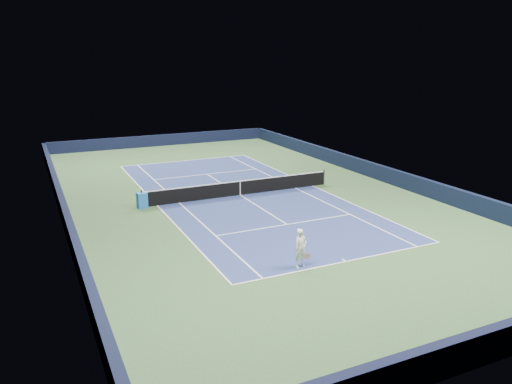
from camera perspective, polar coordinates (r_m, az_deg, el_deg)
name	(u,v)px	position (r m, az deg, el deg)	size (l,w,h in m)	color
ground	(240,195)	(32.55, -1.82, -0.35)	(40.00, 40.00, 0.00)	#32532D
wall_far	(161,140)	(50.82, -10.77, 5.83)	(22.00, 0.35, 1.10)	black
wall_near	(499,341)	(17.40, 26.05, -15.02)	(22.00, 0.35, 1.10)	black
wall_right	(375,171)	(37.87, 13.40, 2.37)	(0.35, 40.00, 1.10)	black
wall_left	(63,208)	(30.00, -21.19, -1.74)	(0.35, 40.00, 1.10)	black
court_surface	(240,195)	(32.55, -1.82, -0.35)	(10.97, 23.77, 0.01)	navy
baseline_far	(185,161)	(43.40, -8.07, 3.58)	(10.97, 0.08, 0.00)	white
baseline_near	(346,261)	(22.73, 10.25, -7.82)	(10.97, 0.08, 0.00)	white
sideline_doubles_right	(312,186)	(34.99, 6.45, 0.71)	(0.08, 23.77, 0.00)	white
sideline_doubles_left	(157,205)	(30.89, -11.21, -1.52)	(0.08, 23.77, 0.00)	white
sideline_singles_right	(295,188)	(34.32, 4.50, 0.46)	(0.08, 23.77, 0.00)	white
sideline_singles_left	(179,203)	(31.22, -8.77, -1.22)	(0.08, 23.77, 0.00)	white
service_line_far	(207,174)	(38.32, -5.62, 2.05)	(8.23, 0.08, 0.00)	white
service_line_near	(287,224)	(27.06, 3.57, -3.72)	(8.23, 0.08, 0.00)	white
center_service_line	(240,195)	(32.54, -1.82, -0.34)	(0.08, 12.80, 0.00)	white
center_mark_far	(186,161)	(43.26, -8.01, 3.54)	(0.08, 0.30, 0.00)	white
center_mark_near	(344,260)	(22.85, 10.04, -7.69)	(0.08, 0.30, 0.00)	white
tennis_net	(240,188)	(32.41, -1.83, 0.50)	(12.90, 0.10, 1.07)	black
sponsor_cube	(142,200)	(30.52, -12.88, -0.93)	(0.61, 0.57, 0.94)	blue
tennis_player	(301,248)	(21.61, 5.14, -6.42)	(0.83, 1.31, 1.74)	white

